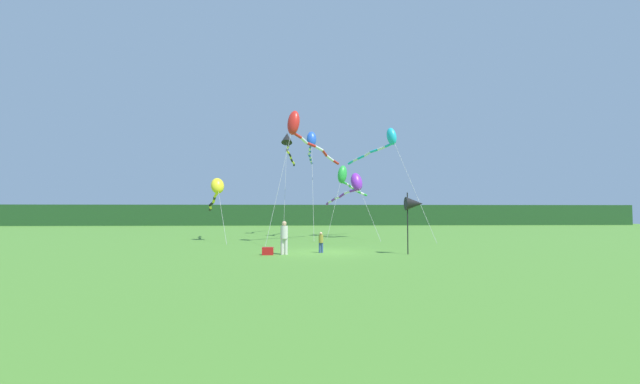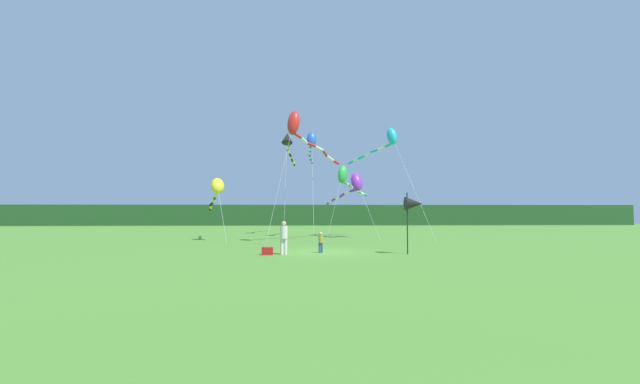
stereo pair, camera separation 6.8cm
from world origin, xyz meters
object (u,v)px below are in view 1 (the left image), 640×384
kite_blue (311,143)px  kite_black (288,141)px  kite_yellow (217,189)px  person_adult (284,236)px  kite_green (344,177)px  banner_flag_pole (414,204)px  person_child (321,241)px  cooler_box (268,251)px  kite_red (299,128)px  kite_purple (354,184)px  kite_cyan (386,140)px

kite_blue → kite_black: bearing=116.6°
kite_yellow → person_adult: bearing=-62.2°
person_adult → kite_green: bearing=72.4°
kite_blue → banner_flag_pole: bearing=-70.9°
kite_black → person_child: bearing=-82.5°
cooler_box → kite_red: size_ratio=0.06×
person_adult → cooler_box: 1.11m
person_adult → banner_flag_pole: 6.82m
person_adult → kite_blue: size_ratio=0.19×
kite_black → kite_purple: bearing=-42.6°
cooler_box → kite_black: size_ratio=0.06×
kite_cyan → kite_yellow: (-13.35, -1.26, -4.08)m
kite_black → person_adult: bearing=-88.8°
person_adult → banner_flag_pole: banner_flag_pole is taller
cooler_box → kite_red: (1.51, 7.93, 7.87)m
person_child → kite_yellow: (-7.43, 9.68, 3.27)m
person_adult → kite_yellow: kite_yellow is taller
kite_cyan → banner_flag_pole: bearing=-95.8°
person_adult → banner_flag_pole: (6.63, -0.24, 1.61)m
kite_red → kite_yellow: (-6.22, 2.70, -4.18)m
kite_yellow → person_child: bearing=-52.5°
kite_yellow → kite_cyan: bearing=5.4°
banner_flag_pole → kite_cyan: size_ratio=0.33×
kite_black → kite_yellow: size_ratio=1.15×
kite_green → kite_red: (-4.01, -7.03, 2.79)m
person_child → kite_red: (-1.21, 6.97, 7.45)m
person_child → kite_black: size_ratio=0.11×
kite_yellow → kite_red: bearing=-23.5°
person_child → kite_red: 10.28m
banner_flag_pole → kite_yellow: kite_yellow is taller
cooler_box → kite_black: bearing=88.6°
kite_red → kite_purple: bearing=47.9°
banner_flag_pole → kite_red: kite_red is taller
kite_green → kite_yellow: kite_green is taller
person_child → kite_purple: kite_purple is taller
cooler_box → kite_blue: size_ratio=0.06×
kite_red → person_adult: bearing=-95.2°
cooler_box → kite_black: (0.45, 18.20, 8.73)m
kite_green → kite_yellow: size_ratio=0.75×
kite_yellow → banner_flag_pole: bearing=-41.5°
banner_flag_pole → person_child: bearing=167.4°
person_adult → kite_yellow: 12.21m
cooler_box → kite_yellow: 12.20m
kite_red → kite_yellow: size_ratio=1.09×
kite_green → kite_black: size_ratio=0.65×
kite_cyan → kite_yellow: size_ratio=1.12×
kite_cyan → kite_black: (-8.20, 6.31, 0.96)m
banner_flag_pole → kite_cyan: 13.21m
person_child → kite_yellow: kite_yellow is taller
banner_flag_pole → kite_purple: bearing=95.8°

